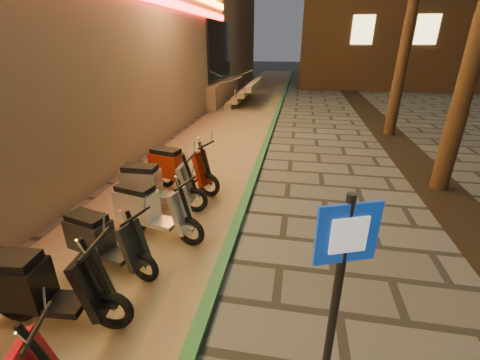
% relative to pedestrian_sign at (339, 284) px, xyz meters
% --- Properties ---
extents(parking_strip, '(3.40, 60.00, 0.01)m').
position_rel_pedestrian_sign_xyz_m(parking_strip, '(-3.14, 8.68, -1.48)').
color(parking_strip, '#8C7251').
rests_on(parking_strip, ground).
extents(green_curb, '(0.18, 60.00, 0.10)m').
position_rel_pedestrian_sign_xyz_m(green_curb, '(-1.44, 8.68, -1.44)').
color(green_curb, '#286C39').
rests_on(green_curb, ground).
extents(planting_strip, '(1.20, 40.00, 0.02)m').
position_rel_pedestrian_sign_xyz_m(planting_strip, '(3.06, 3.68, -1.48)').
color(planting_strip, black).
rests_on(planting_strip, ground).
extents(pedestrian_sign, '(0.48, 0.21, 2.29)m').
position_rel_pedestrian_sign_xyz_m(pedestrian_sign, '(0.00, 0.00, 0.00)').
color(pedestrian_sign, black).
rests_on(pedestrian_sign, ground).
extents(scooter_6, '(1.86, 0.66, 1.30)m').
position_rel_pedestrian_sign_xyz_m(scooter_6, '(-3.37, 0.40, -0.92)').
color(scooter_6, black).
rests_on(scooter_6, ground).
extents(scooter_7, '(1.62, 0.79, 1.15)m').
position_rel_pedestrian_sign_xyz_m(scooter_7, '(-3.23, 1.54, -0.99)').
color(scooter_7, black).
rests_on(scooter_7, ground).
extents(scooter_8, '(1.75, 0.81, 1.23)m').
position_rel_pedestrian_sign_xyz_m(scooter_8, '(-2.92, 2.53, -0.95)').
color(scooter_8, black).
rests_on(scooter_8, ground).
extents(scooter_9, '(1.79, 0.63, 1.27)m').
position_rel_pedestrian_sign_xyz_m(scooter_9, '(-3.25, 3.48, -0.94)').
color(scooter_9, black).
rests_on(scooter_9, ground).
extents(scooter_10, '(1.82, 0.90, 1.28)m').
position_rel_pedestrian_sign_xyz_m(scooter_10, '(-3.15, 4.50, -0.93)').
color(scooter_10, black).
rests_on(scooter_10, ground).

